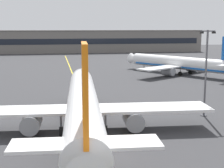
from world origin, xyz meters
TOP-DOWN VIEW (x-y plane):
  - ground_plane at (0.00, 0.00)m, footprint 400.00×400.00m
  - taxiway_centreline at (0.00, 30.00)m, footprint 1.92×180.00m
  - airliner_foreground at (-1.74, 8.68)m, footprint 32.28×41.53m
  - airliner_background at (29.23, 54.15)m, footprint 26.84×33.28m
  - apron_lamp_post at (16.29, 13.04)m, footprint 2.24×0.90m
  - safety_cone_by_nose_gear at (0.33, 24.71)m, footprint 0.44×0.44m
  - terminal_building at (6.68, 139.98)m, footprint 133.10×12.40m

SIDE VIEW (x-z plane):
  - ground_plane at x=0.00m, z-range 0.00..0.00m
  - taxiway_centreline at x=0.00m, z-range 0.00..0.01m
  - safety_cone_by_nose_gear at x=0.33m, z-range -0.02..0.53m
  - airliner_background at x=29.23m, z-range -2.23..8.33m
  - airliner_foreground at x=-1.74m, z-range -2.46..9.19m
  - terminal_building at x=6.68m, z-range 0.01..11.32m
  - apron_lamp_post at x=16.29m, z-range 0.30..12.66m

